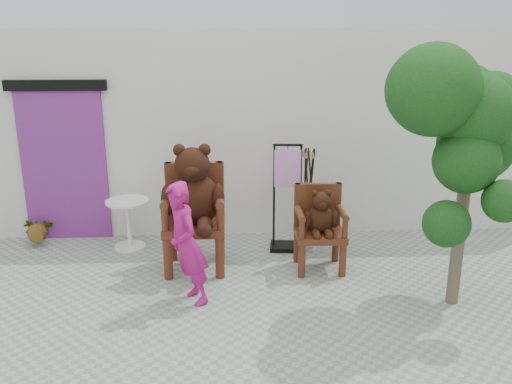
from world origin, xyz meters
TOP-DOWN VIEW (x-y plane):
  - ground_plane at (0.00, 0.00)m, footprint 60.00×60.00m
  - back_wall at (0.00, 3.10)m, footprint 9.00×1.00m
  - doorway at (-3.00, 2.58)m, footprint 1.40×0.11m
  - chair_big at (-1.08, 1.39)m, footprint 0.79×0.87m
  - chair_small at (0.52, 1.32)m, footprint 0.62×0.57m
  - person at (-1.11, 0.45)m, footprint 0.54×0.62m
  - cafe_table at (-2.06, 2.13)m, footprint 0.60×0.60m
  - display_stand at (0.16, 1.96)m, footprint 0.48×0.39m
  - stool_bucket at (0.45, 1.93)m, footprint 0.32×0.32m
  - tree at (1.73, 0.33)m, footprint 1.64×1.51m
  - potted_plant at (-3.40, 2.35)m, footprint 0.48×0.44m

SIDE VIEW (x-z plane):
  - ground_plane at x=0.00m, z-range 0.00..0.00m
  - potted_plant at x=-3.40m, z-range 0.00..0.45m
  - cafe_table at x=-2.06m, z-range 0.09..0.79m
  - display_stand at x=0.16m, z-range -0.17..1.34m
  - stool_bucket at x=0.45m, z-range -0.08..1.37m
  - chair_small at x=0.52m, z-range 0.11..1.19m
  - person at x=-1.11m, z-range 0.00..1.43m
  - chair_big at x=-1.08m, z-range 0.11..1.76m
  - doorway at x=-3.00m, z-range 0.00..2.33m
  - back_wall at x=0.00m, z-range 0.00..3.00m
  - tree at x=1.73m, z-range 0.68..3.57m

